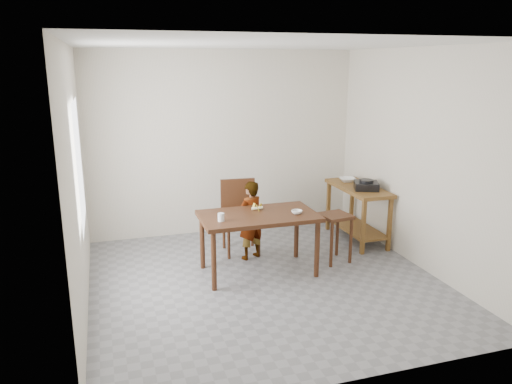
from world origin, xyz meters
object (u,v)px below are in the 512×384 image
object	(u,v)px
dining_table	(258,244)
prep_counter	(357,213)
dining_chair	(241,218)
stool	(335,238)
child	(250,220)

from	to	relation	value
dining_table	prep_counter	xyz separation A→B (m)	(1.72, 0.70, 0.03)
dining_table	dining_chair	bearing A→B (deg)	91.72
dining_chair	stool	size ratio (longest dim) A/B	1.54
dining_table	stool	world-z (taller)	dining_table
child	dining_table	bearing A→B (deg)	61.94
dining_table	stool	size ratio (longest dim) A/B	2.20
stool	prep_counter	bearing A→B (deg)	43.89
child	dining_chair	size ratio (longest dim) A/B	1.07
dining_table	child	distance (m)	0.50
child	stool	distance (m)	1.11
prep_counter	stool	xyz separation A→B (m)	(-0.67, -0.64, -0.08)
prep_counter	stool	bearing A→B (deg)	-136.11
dining_table	dining_chair	xyz separation A→B (m)	(-0.02, 0.72, 0.11)
prep_counter	child	xyz separation A→B (m)	(-1.68, -0.23, 0.12)
child	dining_chair	distance (m)	0.25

